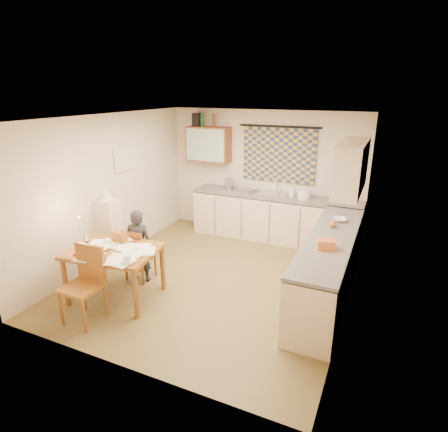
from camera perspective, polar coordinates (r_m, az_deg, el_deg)
The scene contains 44 objects.
floor at distance 6.09m, azimuth -1.22°, elevation -9.46°, with size 4.00×4.50×0.02m, color brown.
ceiling at distance 5.38m, azimuth -1.41°, elevation 14.91°, with size 4.00×4.50×0.02m, color white.
wall_back at distance 7.64m, azimuth 6.10°, elevation 6.44°, with size 4.00×0.02×2.50m, color beige.
wall_front at distance 3.84m, azimuth -16.21°, elevation -7.09°, with size 4.00×0.02×2.50m, color beige.
wall_left at distance 6.70m, azimuth -17.04°, elevation 3.94°, with size 0.02×4.50×2.50m, color beige.
wall_right at distance 5.11m, azimuth 19.47°, elevation -0.87°, with size 0.02×4.50×2.50m, color beige.
window_blind at distance 7.44m, azimuth 8.32°, elevation 9.15°, with size 1.45×0.03×1.05m, color navy.
curtain_rod at distance 7.35m, azimuth 8.48°, elevation 13.35°, with size 0.04×0.04×1.60m, color black.
wall_cabinet at distance 7.81m, azimuth -2.35°, elevation 10.90°, with size 0.90×0.34×0.70m, color brown.
wall_cabinet_glass at distance 7.66m, azimuth -2.93°, elevation 10.74°, with size 0.84×0.02×0.64m, color #99B2A5.
upper_cabinet_right at distance 5.50m, azimuth 18.87°, elevation 7.06°, with size 0.34×1.30×0.70m, color beige.
framed_print at distance 6.88m, azimuth -14.96°, elevation 8.35°, with size 0.04×0.50×0.40m, color beige.
print_canvas at distance 6.86m, azimuth -14.80°, elevation 8.34°, with size 0.01×0.42×0.32m, color #EAEDCD.
counter_back at distance 7.47m, azimuth 7.64°, elevation -0.28°, with size 3.30×0.62×0.92m.
counter_right at distance 5.64m, azimuth 15.67°, elevation -7.41°, with size 0.62×2.95×0.92m.
stove at distance 4.73m, azimuth 13.47°, elevation -13.00°, with size 0.55×0.55×0.85m.
sink at distance 7.36m, azimuth 7.29°, elevation 2.94°, with size 0.55×0.45×0.10m, color silver.
tap at distance 7.47m, azimuth 8.15°, elevation 4.56°, with size 0.03×0.03×0.28m, color silver.
dish_rack at distance 7.52m, azimuth 3.30°, elevation 3.95°, with size 0.35×0.30×0.06m, color silver.
kettle at distance 7.62m, azimuth 0.81°, elevation 4.89°, with size 0.18×0.18×0.24m, color silver.
mixing_bowl at distance 7.18m, azimuth 12.11°, elevation 3.25°, with size 0.24×0.24×0.16m, color white.
soap_bottle at distance 7.27m, azimuth 10.35°, elevation 3.67°, with size 0.10×0.10×0.18m, color white.
bowl at distance 6.08m, azimuth 17.15°, elevation -0.54°, with size 0.27×0.27×0.05m, color white.
orange_bag at distance 5.00m, azimuth 15.31°, elevation -4.19°, with size 0.22×0.16×0.12m, color #CE692C.
fruit_orange at distance 5.79m, azimuth 16.24°, elevation -1.20°, with size 0.10×0.10×0.10m, color #CE692C.
speaker at distance 7.88m, azimuth -4.08°, elevation 14.45°, with size 0.16×0.20×0.26m, color black.
bottle_green at distance 7.83m, azimuth -3.41°, elevation 14.43°, with size 0.07×0.07×0.26m, color #195926.
bottle_brown at distance 7.71m, azimuth -1.58°, elevation 14.39°, with size 0.07×0.07×0.26m, color brown.
dining_table at distance 5.62m, azimuth -16.15°, elevation -8.36°, with size 1.31×1.07×0.75m.
chair_far at distance 6.11m, azimuth -12.69°, elevation -7.03°, with size 0.39×0.39×0.84m.
chair_near at distance 5.26m, azimuth -20.51°, elevation -11.73°, with size 0.45×0.45×1.00m.
person at distance 5.92m, azimuth -12.84°, elevation -4.44°, with size 0.49×0.39×1.17m, color black.
shelf_stand at distance 6.59m, azimuth -16.96°, elevation -2.44°, with size 0.32×0.30×1.16m, color beige.
lampshade at distance 6.38m, azimuth -17.55°, elevation 3.33°, with size 0.20×0.20×0.22m, color beige.
letter_rack at distance 5.64m, azimuth -15.63°, elevation -3.20°, with size 0.22×0.10×0.16m, color brown.
mug at distance 4.96m, azimuth -14.60°, elevation -6.67°, with size 0.11×0.11×0.09m, color white.
magazine at distance 5.53m, azimuth -21.59°, elevation -5.09°, with size 0.27×0.30×0.02m, color maroon.
book at distance 5.59m, azimuth -20.52°, elevation -4.69°, with size 0.18×0.24×0.02m, color #CE692C.
orange_box at distance 5.41m, azimuth -20.65°, elevation -5.38°, with size 0.12×0.08×0.04m, color #CE692C.
eyeglasses at distance 5.15m, azimuth -17.20°, elevation -6.39°, with size 0.13×0.04×0.02m, color black.
candle_holder at distance 5.76m, azimuth -20.32°, elevation -3.10°, with size 0.06×0.06×0.18m, color silver.
candle at distance 5.68m, azimuth -21.11°, elevation -1.36°, with size 0.02×0.02×0.22m, color white.
candle_flame at distance 5.64m, azimuth -21.19°, elevation -0.19°, with size 0.02×0.02×0.02m, color #FFCC66.
papers at distance 5.39m, azimuth -16.14°, elevation -5.07°, with size 1.11×0.98×0.03m.
Camera 1 is at (2.33, -4.83, 2.88)m, focal length 30.00 mm.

